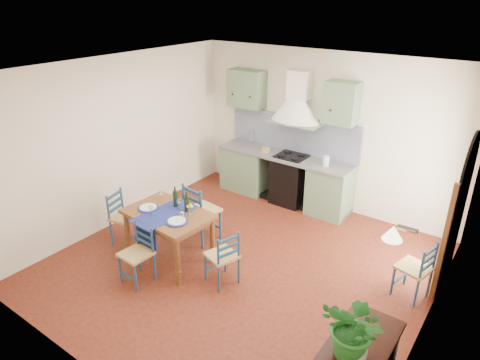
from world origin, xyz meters
name	(u,v)px	position (x,y,z in m)	size (l,w,h in m)	color
floor	(242,264)	(0.00, 0.00, 0.00)	(5.00, 5.00, 0.00)	#47160F
back_wall	(294,148)	(-0.47, 2.29, 1.05)	(5.00, 0.96, 2.80)	silver
right_wall	(444,229)	(2.50, 0.28, 1.34)	(0.26, 5.00, 2.80)	silver
left_wall	(119,142)	(-2.50, 0.00, 1.40)	(0.04, 5.00, 2.80)	silver
ceiling	(242,71)	(0.00, 0.00, 2.80)	(5.00, 5.00, 0.01)	silver
dining_table	(168,218)	(-0.94, -0.51, 0.70)	(1.30, 0.99, 1.10)	brown
chair_near	(138,253)	(-0.94, -1.11, 0.43)	(0.41, 0.41, 0.82)	navy
chair_far	(201,212)	(-0.92, 0.17, 0.51)	(0.52, 0.52, 0.99)	navy
chair_left	(124,217)	(-1.86, -0.57, 0.44)	(0.48, 0.48, 0.86)	navy
chair_right	(223,257)	(0.04, -0.49, 0.42)	(0.48, 0.48, 0.81)	navy
chair_spare	(416,269)	(2.23, 0.73, 0.43)	(0.47, 0.47, 0.82)	navy
potted_plant	(355,329)	(2.26, -1.59, 1.22)	(0.52, 0.45, 0.58)	#227328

